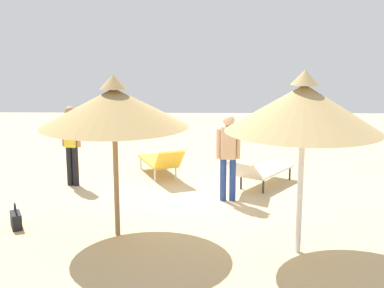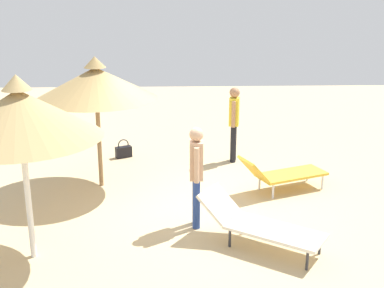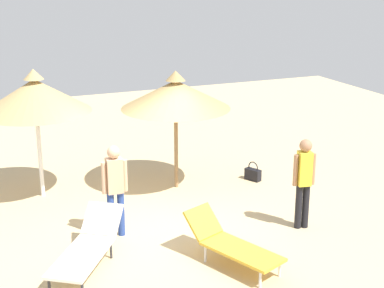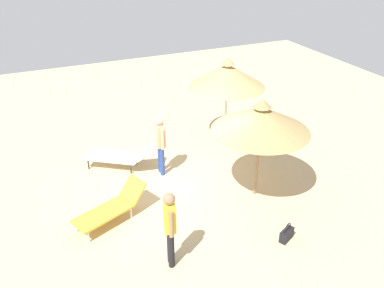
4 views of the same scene
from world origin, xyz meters
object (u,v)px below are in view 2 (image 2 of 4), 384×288
object	(u,v)px
parasol_umbrella_far_right	(19,114)
lounge_chair_near_left	(281,173)
parasol_umbrella_far_left	(96,83)
handbag	(124,151)
person_standing_edge	(234,120)
lounge_chair_near_right	(258,224)
person_standing_front	(196,170)

from	to	relation	value
parasol_umbrella_far_right	lounge_chair_near_left	distance (m)	5.27
parasol_umbrella_far_left	handbag	xyz separation A→B (m)	(-0.29, -1.81, -2.00)
parasol_umbrella_far_left	handbag	size ratio (longest dim) A/B	5.87
lounge_chair_near_left	person_standing_edge	size ratio (longest dim) A/B	1.08
parasol_umbrella_far_right	person_standing_edge	size ratio (longest dim) A/B	1.58
lounge_chair_near_left	handbag	xyz separation A→B (m)	(3.36, -2.25, -0.23)
person_standing_edge	handbag	distance (m)	2.78
lounge_chair_near_right	lounge_chair_near_left	distance (m)	2.38
person_standing_front	handbag	bearing A→B (deg)	-66.89
lounge_chair_near_right	lounge_chair_near_left	world-z (taller)	lounge_chair_near_left
parasol_umbrella_far_right	handbag	bearing A→B (deg)	-101.23
lounge_chair_near_right	person_standing_edge	world-z (taller)	person_standing_edge
parasol_umbrella_far_right	person_standing_edge	bearing A→B (deg)	-129.35
parasol_umbrella_far_right	handbag	distance (m)	5.22
lounge_chair_near_left	handbag	size ratio (longest dim) A/B	4.19
lounge_chair_near_left	parasol_umbrella_far_left	bearing A→B (deg)	-6.92
lounge_chair_near_right	handbag	size ratio (longest dim) A/B	4.43
parasol_umbrella_far_right	lounge_chair_near_right	xyz separation A→B (m)	(-3.47, -0.21, -1.85)
parasol_umbrella_far_right	parasol_umbrella_far_left	bearing A→B (deg)	-102.50
person_standing_edge	handbag	world-z (taller)	person_standing_edge
lounge_chair_near_right	handbag	xyz separation A→B (m)	(2.54, -4.49, -0.23)
parasol_umbrella_far_right	person_standing_front	distance (m)	2.96
lounge_chair_near_left	handbag	distance (m)	4.05
parasol_umbrella_far_right	person_standing_edge	world-z (taller)	parasol_umbrella_far_right
person_standing_front	lounge_chair_near_left	bearing A→B (deg)	-140.06
parasol_umbrella_far_right	lounge_chair_near_right	distance (m)	3.94
lounge_chair_near_left	lounge_chair_near_right	bearing A→B (deg)	69.77
lounge_chair_near_right	person_standing_front	bearing A→B (deg)	-38.51
parasol_umbrella_far_left	person_standing_edge	xyz separation A→B (m)	(-2.91, -1.44, -1.14)
lounge_chair_near_right	person_standing_front	xyz separation A→B (m)	(0.95, -0.75, 0.63)
person_standing_edge	handbag	bearing A→B (deg)	-8.02
lounge_chair_near_left	person_standing_front	size ratio (longest dim) A/B	1.09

